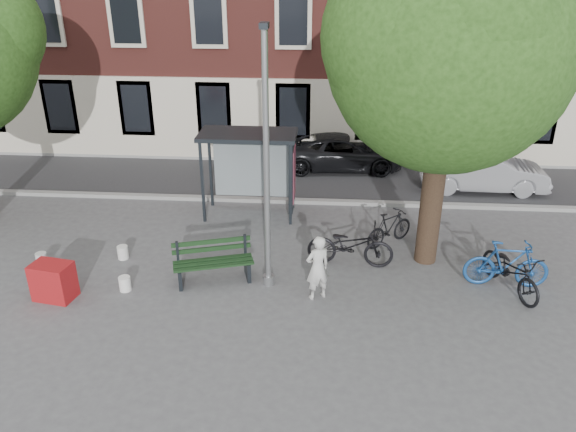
# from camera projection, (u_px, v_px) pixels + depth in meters

# --- Properties ---
(ground) EXTENTS (90.00, 90.00, 0.00)m
(ground) POSITION_uv_depth(u_px,v_px,m) (269.00, 284.00, 13.77)
(ground) COLOR #4C4C4F
(ground) RESTS_ON ground
(road) EXTENTS (40.00, 4.00, 0.01)m
(road) POSITION_uv_depth(u_px,v_px,m) (289.00, 180.00, 20.09)
(road) COLOR #28282B
(road) RESTS_ON ground
(curb_near) EXTENTS (40.00, 0.25, 0.12)m
(curb_near) POSITION_uv_depth(u_px,v_px,m) (285.00, 201.00, 18.26)
(curb_near) COLOR gray
(curb_near) RESTS_ON ground
(curb_far) EXTENTS (40.00, 0.25, 0.12)m
(curb_far) POSITION_uv_depth(u_px,v_px,m) (293.00, 160.00, 21.87)
(curb_far) COLOR gray
(curb_far) RESTS_ON ground
(lamppost) EXTENTS (0.28, 0.35, 6.11)m
(lamppost) POSITION_uv_depth(u_px,v_px,m) (267.00, 178.00, 12.59)
(lamppost) COLOR #9EA0A3
(lamppost) RESTS_ON ground
(tree_right) EXTENTS (5.76, 5.60, 8.20)m
(tree_right) POSITION_uv_depth(u_px,v_px,m) (452.00, 40.00, 12.37)
(tree_right) COLOR black
(tree_right) RESTS_ON ground
(bus_shelter) EXTENTS (2.85, 1.45, 2.62)m
(bus_shelter) POSITION_uv_depth(u_px,v_px,m) (262.00, 155.00, 16.70)
(bus_shelter) COLOR #1E2328
(bus_shelter) RESTS_ON ground
(painter) EXTENTS (0.70, 0.62, 1.61)m
(painter) POSITION_uv_depth(u_px,v_px,m) (318.00, 268.00, 12.89)
(painter) COLOR silver
(painter) RESTS_ON ground
(bench) EXTENTS (2.03, 1.15, 1.00)m
(bench) POSITION_uv_depth(u_px,v_px,m) (213.00, 264.00, 13.75)
(bench) COLOR #1E2328
(bench) RESTS_ON ground
(bike_a) EXTENTS (2.27, 0.95, 1.16)m
(bike_a) POSITION_uv_depth(u_px,v_px,m) (350.00, 245.00, 14.37)
(bike_a) COLOR black
(bike_a) RESTS_ON ground
(bike_b) EXTENTS (2.03, 0.63, 1.21)m
(bike_b) POSITION_uv_depth(u_px,v_px,m) (507.00, 264.00, 13.43)
(bike_b) COLOR #1A498F
(bike_b) RESTS_ON ground
(bike_c) EXTENTS (1.43, 2.20, 1.09)m
(bike_c) POSITION_uv_depth(u_px,v_px,m) (511.00, 271.00, 13.27)
(bike_c) COLOR black
(bike_c) RESTS_ON ground
(bike_d) EXTENTS (1.57, 1.42, 0.99)m
(bike_d) POSITION_uv_depth(u_px,v_px,m) (390.00, 228.00, 15.45)
(bike_d) COLOR black
(bike_d) RESTS_ON ground
(car_dark) EXTENTS (4.69, 2.37, 1.27)m
(car_dark) POSITION_uv_depth(u_px,v_px,m) (343.00, 152.00, 20.95)
(car_dark) COLOR black
(car_dark) RESTS_ON ground
(car_silver) EXTENTS (4.21, 1.52, 1.38)m
(car_silver) POSITION_uv_depth(u_px,v_px,m) (483.00, 171.00, 18.98)
(car_silver) COLOR #96979C
(car_silver) RESTS_ON ground
(red_stand) EXTENTS (0.99, 0.75, 0.90)m
(red_stand) POSITION_uv_depth(u_px,v_px,m) (53.00, 281.00, 13.03)
(red_stand) COLOR maroon
(red_stand) RESTS_ON ground
(blue_crate) EXTENTS (0.65, 0.55, 0.20)m
(blue_crate) POSITION_uv_depth(u_px,v_px,m) (42.00, 268.00, 14.25)
(blue_crate) COLOR navy
(blue_crate) RESTS_ON ground
(bucket_a) EXTENTS (0.29, 0.29, 0.36)m
(bucket_a) POSITION_uv_depth(u_px,v_px,m) (123.00, 252.00, 14.84)
(bucket_a) COLOR white
(bucket_a) RESTS_ON ground
(bucket_b) EXTENTS (0.35, 0.35, 0.36)m
(bucket_b) POSITION_uv_depth(u_px,v_px,m) (125.00, 284.00, 13.44)
(bucket_b) COLOR white
(bucket_b) RESTS_ON ground
(bucket_c) EXTENTS (0.35, 0.35, 0.36)m
(bucket_c) POSITION_uv_depth(u_px,v_px,m) (42.00, 259.00, 14.50)
(bucket_c) COLOR silver
(bucket_c) RESTS_ON ground
(notice_sign) EXTENTS (0.29, 0.10, 1.68)m
(notice_sign) POSITION_uv_depth(u_px,v_px,m) (430.00, 204.00, 15.27)
(notice_sign) COLOR #9EA0A3
(notice_sign) RESTS_ON ground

